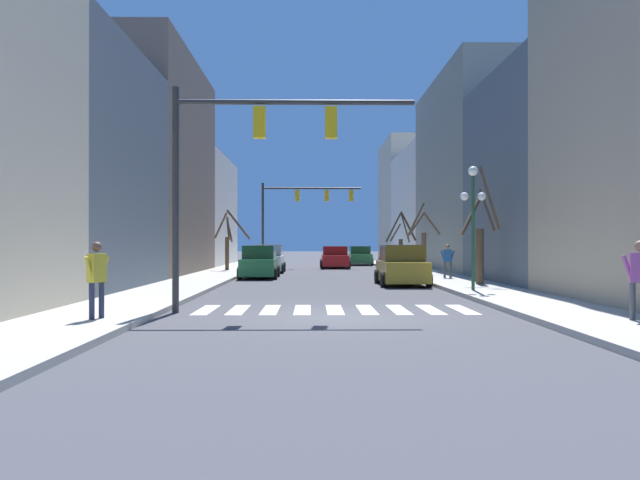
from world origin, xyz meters
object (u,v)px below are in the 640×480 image
pedestrian_near_right_corner (97,273)px  car_parked_left_near (268,260)px  traffic_signal_far (299,204)px  street_tree_right_near (229,241)px  street_tree_right_mid (401,242)px  street_tree_left_near (423,244)px  street_lamp_right_corner (473,203)px  pedestrian_on_left_sidewalk (448,258)px  car_driving_toward_lane (259,263)px  pedestrian_on_right_sidewalk (640,273)px  car_at_intersection (359,256)px  car_parked_right_far (402,267)px  street_tree_left_far (481,241)px  traffic_signal_near (246,149)px  car_parked_left_far (335,258)px

pedestrian_near_right_corner → car_parked_left_near: bearing=-160.2°
traffic_signal_far → street_tree_right_near: 8.66m
traffic_signal_far → street_tree_right_mid: bearing=-19.0°
street_tree_left_near → street_tree_right_mid: bearing=89.7°
street_lamp_right_corner → pedestrian_on_left_sidewalk: 8.28m
street_lamp_right_corner → car_driving_toward_lane: 13.76m
street_tree_right_mid → street_tree_left_near: size_ratio=1.00×
traffic_signal_far → pedestrian_on_right_sidewalk: size_ratio=4.17×
traffic_signal_far → car_at_intersection: 8.77m
traffic_signal_far → pedestrian_on_left_sidewalk: traffic_signal_far is taller
car_at_intersection → traffic_signal_far: bearing=140.6°
car_parked_left_near → street_tree_right_near: bearing=82.5°
traffic_signal_far → street_tree_right_near: bearing=-122.0°
car_parked_right_far → pedestrian_near_right_corner: pedestrian_near_right_corner is taller
car_parked_left_near → pedestrian_on_right_sidewalk: pedestrian_on_right_sidewalk is taller
pedestrian_on_right_sidewalk → pedestrian_on_left_sidewalk: size_ratio=1.08×
car_driving_toward_lane → car_at_intersection: (6.82, 19.51, -0.06)m
street_tree_left_near → street_tree_left_far: size_ratio=0.81×
street_lamp_right_corner → traffic_signal_near: bearing=-142.3°
car_at_intersection → street_tree_right_near: 16.05m
street_lamp_right_corner → pedestrian_on_left_sidewalk: bearing=84.2°
car_parked_left_near → street_tree_left_far: street_tree_left_far is taller
traffic_signal_far → street_lamp_right_corner: bearing=-74.0°
street_tree_right_mid → street_tree_left_far: size_ratio=0.81×
car_parked_right_far → street_tree_left_near: street_tree_left_near is taller
car_parked_left_far → car_parked_left_near: (-4.47, -7.32, 0.06)m
traffic_signal_near → car_parked_right_far: traffic_signal_near is taller
car_parked_left_far → pedestrian_near_right_corner: bearing=168.4°
car_parked_left_far → pedestrian_on_left_sidewalk: (4.98, -15.93, 0.37)m
traffic_signal_far → car_at_intersection: traffic_signal_far is taller
car_parked_right_far → car_at_intersection: car_parked_right_far is taller
pedestrian_on_left_sidewalk → pedestrian_near_right_corner: bearing=-107.7°
car_parked_left_far → car_parked_right_far: (2.27, -19.06, 0.06)m
car_parked_left_far → pedestrian_on_right_sidewalk: pedestrian_on_right_sidewalk is taller
pedestrian_on_left_sidewalk → street_tree_left_near: street_tree_left_near is taller
traffic_signal_near → car_driving_toward_lane: bearing=93.5°
pedestrian_on_right_sidewalk → street_tree_right_mid: bearing=109.5°
car_at_intersection → street_tree_left_far: (2.98, -26.81, 1.22)m
car_parked_left_far → pedestrian_on_right_sidewalk: size_ratio=2.71×
car_driving_toward_lane → street_tree_left_far: street_tree_left_far is taller
traffic_signal_near → street_tree_left_far: traffic_signal_near is taller
car_at_intersection → pedestrian_near_right_corner: (-8.94, -38.34, 0.44)m
car_parked_right_far → street_tree_left_near: (2.30, 7.50, 1.00)m
car_parked_left_far → street_tree_right_near: 9.97m
pedestrian_near_right_corner → street_tree_left_far: 16.61m
car_parked_left_far → car_driving_toward_lane: bearing=161.6°
car_at_intersection → street_tree_left_near: bearing=-172.7°
car_parked_right_far → pedestrian_on_left_sidewalk: 4.15m
traffic_signal_far → car_parked_left_near: (-1.83, -7.30, -3.93)m
car_driving_toward_lane → car_parked_right_far: 8.76m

